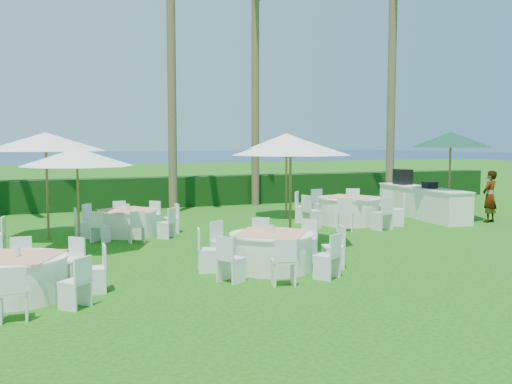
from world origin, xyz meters
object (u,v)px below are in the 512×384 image
umbrella_a (77,157)px  buffet_table (421,201)px  banquet_table_e (128,222)px  banquet_table_f (349,210)px  banquet_table_b (271,250)px  umbrella_green (451,140)px  staff_person (490,196)px  banquet_table_a (18,276)px  umbrella_d (287,141)px  umbrella_b (291,145)px  umbrella_c (46,142)px

umbrella_a → buffet_table: umbrella_a is taller
banquet_table_e → banquet_table_f: 6.90m
banquet_table_b → umbrella_green: umbrella_green is taller
banquet_table_e → umbrella_green: (10.37, -0.90, 2.29)m
banquet_table_b → staff_person: bearing=21.8°
banquet_table_a → umbrella_d: umbrella_d is taller
umbrella_b → umbrella_green: bearing=18.9°
banquet_table_e → umbrella_b: bearing=-43.5°
umbrella_a → umbrella_d: (7.16, 3.77, 0.40)m
banquet_table_f → umbrella_a: bearing=-169.2°
umbrella_d → staff_person: bearing=-32.2°
banquet_table_a → buffet_table: 14.14m
umbrella_b → staff_person: umbrella_b is taller
banquet_table_f → staff_person: size_ratio=2.05×
umbrella_d → umbrella_c: bearing=-168.3°
umbrella_d → banquet_table_f: bearing=-61.3°
banquet_table_b → banquet_table_e: banquet_table_b is taller
banquet_table_b → umbrella_a: size_ratio=1.14×
umbrella_b → umbrella_c: umbrella_c is taller
umbrella_b → umbrella_a: bearing=164.8°
umbrella_d → banquet_table_e: bearing=-162.2°
umbrella_a → banquet_table_a: bearing=-108.1°
banquet_table_e → umbrella_a: umbrella_a is taller
umbrella_b → banquet_table_f: bearing=40.3°
umbrella_a → umbrella_b: size_ratio=0.86×
buffet_table → umbrella_green: bearing=-73.0°
umbrella_a → umbrella_green: umbrella_green is taller
banquet_table_a → banquet_table_e: bearing=64.9°
umbrella_b → umbrella_c: bearing=147.8°
banquet_table_f → umbrella_d: size_ratio=1.19×
umbrella_a → umbrella_c: (-0.62, 2.15, 0.36)m
umbrella_b → umbrella_d: (2.25, 5.10, 0.13)m
umbrella_a → umbrella_c: 2.27m
umbrella_b → umbrella_d: size_ratio=1.05×
banquet_table_f → umbrella_a: (-8.35, -1.59, 1.79)m
umbrella_d → banquet_table_a: bearing=-137.6°
umbrella_d → buffet_table: (4.36, -1.70, -2.08)m
banquet_table_f → umbrella_b: size_ratio=1.13×
banquet_table_a → staff_person: (14.06, 4.16, 0.47)m
umbrella_green → buffet_table: bearing=107.0°
umbrella_a → banquet_table_e: bearing=53.0°
umbrella_c → buffet_table: bearing=-0.4°
umbrella_d → umbrella_green: bearing=-30.3°
staff_person → banquet_table_b: bearing=2.0°
banquet_table_b → banquet_table_f: (4.88, 5.08, 0.06)m
umbrella_c → banquet_table_f: bearing=-3.6°
banquet_table_a → banquet_table_e: 6.49m
banquet_table_e → staff_person: (11.31, -1.71, 0.46)m
umbrella_d → umbrella_b: bearing=-113.8°
umbrella_green → umbrella_a: bearing=-175.0°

